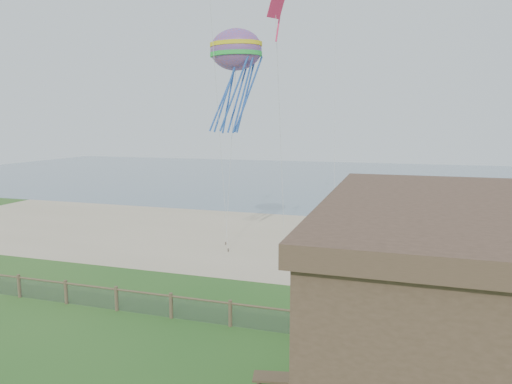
% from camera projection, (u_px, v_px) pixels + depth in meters
% --- Properties ---
extents(sand_beach, '(72.00, 20.00, 0.02)m').
position_uv_depth(sand_beach, '(301.00, 241.00, 35.96)').
color(sand_beach, tan).
rests_on(sand_beach, ground).
extents(ocean, '(160.00, 68.00, 0.02)m').
position_uv_depth(ocean, '(354.00, 179.00, 77.53)').
color(ocean, slate).
rests_on(ocean, ground).
extents(chainlink_fence, '(36.20, 0.20, 1.25)m').
position_uv_depth(chainlink_fence, '(230.00, 315.00, 20.77)').
color(chainlink_fence, brown).
rests_on(chainlink_fence, ground).
extents(octopus_kite, '(3.63, 2.66, 7.21)m').
position_uv_depth(octopus_kite, '(236.00, 79.00, 29.75)').
color(octopus_kite, '#D64621').
extents(kite_red, '(1.91, 1.82, 2.18)m').
position_uv_depth(kite_red, '(276.00, 16.00, 26.20)').
color(kite_red, '#D92653').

